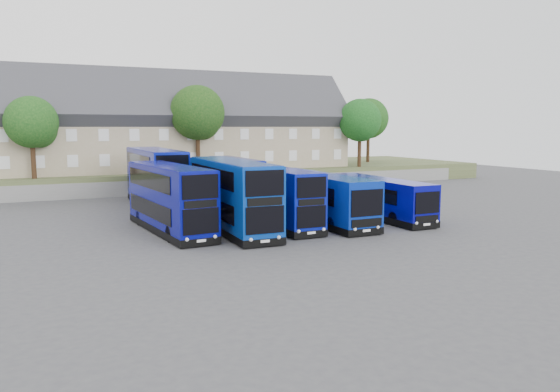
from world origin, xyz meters
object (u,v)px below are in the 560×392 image
(tree_mid, at_px, (198,115))
(coach_east_a, at_px, (318,198))
(dd_front_mid, at_px, (232,197))
(dd_front_left, at_px, (170,200))
(tree_west, at_px, (33,124))
(tree_east, at_px, (360,122))
(tree_far, at_px, (369,120))

(tree_mid, bearing_deg, coach_east_a, -84.38)
(dd_front_mid, bearing_deg, dd_front_left, 162.89)
(coach_east_a, relative_size, tree_west, 1.65)
(coach_east_a, distance_m, tree_mid, 23.14)
(tree_mid, relative_size, tree_east, 1.12)
(tree_east, bearing_deg, coach_east_a, -129.48)
(tree_west, xyz_separation_m, tree_far, (42.00, 7.00, 0.68))
(dd_front_mid, xyz_separation_m, tree_far, (30.66, 29.38, 5.47))
(coach_east_a, height_order, tree_west, tree_west)
(tree_west, bearing_deg, tree_mid, 1.79)
(coach_east_a, relative_size, tree_mid, 1.37)
(tree_west, xyz_separation_m, tree_east, (36.00, 0.00, 0.34))
(dd_front_left, height_order, tree_east, tree_east)
(dd_front_left, relative_size, tree_west, 1.44)
(dd_front_mid, distance_m, tree_mid, 24.06)
(tree_far, bearing_deg, coach_east_a, -129.76)
(dd_front_mid, xyz_separation_m, tree_east, (24.66, 22.38, 5.14))
(dd_front_mid, distance_m, coach_east_a, 6.90)
(tree_far, bearing_deg, tree_east, -130.60)
(coach_east_a, bearing_deg, dd_front_mid, -173.70)
(dd_front_left, bearing_deg, dd_front_mid, -23.36)
(dd_front_mid, bearing_deg, tree_east, 43.83)
(dd_front_left, height_order, coach_east_a, dd_front_left)
(dd_front_left, height_order, tree_far, tree_far)
(tree_west, relative_size, tree_east, 0.94)
(dd_front_mid, bearing_deg, tree_west, 118.48)
(dd_front_left, height_order, tree_mid, tree_mid)
(dd_front_mid, xyz_separation_m, tree_west, (-11.34, 22.38, 4.80))
(coach_east_a, height_order, tree_mid, tree_mid)
(dd_front_mid, distance_m, tree_far, 42.82)
(tree_west, bearing_deg, tree_east, 0.00)
(dd_front_left, xyz_separation_m, tree_mid, (8.49, 21.58, 5.95))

